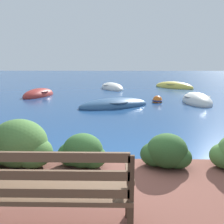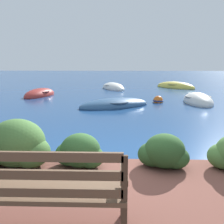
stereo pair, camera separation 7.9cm
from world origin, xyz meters
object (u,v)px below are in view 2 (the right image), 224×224
at_px(park_bench, 48,188).
at_px(rowboat_outer, 113,88).
at_px(rowboat_far, 40,95).
at_px(rowboat_distant, 175,87).
at_px(rowboat_mid, 198,101).
at_px(mooring_buoy, 158,101).
at_px(rowboat_nearest, 115,105).

bearing_deg(park_bench, rowboat_outer, 83.82).
bearing_deg(rowboat_far, rowboat_distant, 134.56).
relative_size(rowboat_mid, mooring_buoy, 4.92).
distance_m(park_bench, rowboat_outer, 14.62).
bearing_deg(rowboat_nearest, rowboat_outer, 65.39).
bearing_deg(mooring_buoy, rowboat_distant, 70.73).
relative_size(rowboat_mid, rowboat_outer, 0.81).
distance_m(park_bench, rowboat_nearest, 8.19).
height_order(rowboat_nearest, mooring_buoy, rowboat_nearest).
height_order(park_bench, rowboat_far, park_bench).
distance_m(rowboat_far, mooring_buoy, 6.40).
height_order(rowboat_mid, rowboat_distant, rowboat_mid).
distance_m(park_bench, mooring_buoy, 9.61).
relative_size(park_bench, rowboat_distant, 0.54).
relative_size(park_bench, rowboat_mid, 0.65).
height_order(rowboat_nearest, rowboat_outer, rowboat_outer).
distance_m(rowboat_nearest, rowboat_outer, 6.46).
bearing_deg(rowboat_mid, mooring_buoy, 83.93).
bearing_deg(rowboat_mid, rowboat_nearest, 103.18).
distance_m(rowboat_mid, rowboat_far, 8.16).
height_order(rowboat_nearest, rowboat_mid, rowboat_mid).
bearing_deg(rowboat_far, rowboat_outer, 149.16).
distance_m(park_bench, rowboat_mid, 10.08).
relative_size(rowboat_nearest, mooring_buoy, 6.79).
xyz_separation_m(rowboat_nearest, rowboat_outer, (-0.20, 6.46, 0.01)).
relative_size(park_bench, rowboat_outer, 0.52).
height_order(rowboat_far, rowboat_distant, rowboat_distant).
relative_size(rowboat_far, rowboat_distant, 0.88).
xyz_separation_m(park_bench, rowboat_distant, (4.64, 15.34, -0.64)).
height_order(rowboat_nearest, rowboat_distant, rowboat_distant).
height_order(park_bench, rowboat_outer, park_bench).
relative_size(park_bench, rowboat_nearest, 0.47).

